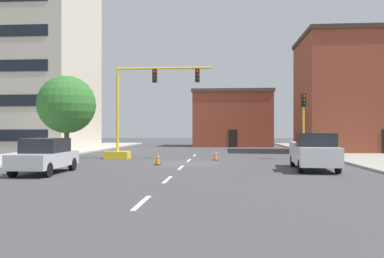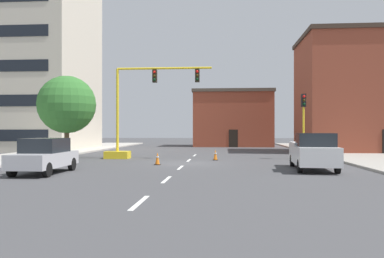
{
  "view_description": "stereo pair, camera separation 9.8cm",
  "coord_description": "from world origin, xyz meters",
  "px_view_note": "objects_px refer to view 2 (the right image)",
  "views": [
    {
      "loc": [
        2.4,
        -25.65,
        2.15
      ],
      "look_at": [
        0.02,
        5.02,
        2.22
      ],
      "focal_mm": 37.37,
      "sensor_mm": 36.0,
      "label": 1
    },
    {
      "loc": [
        2.5,
        -25.64,
        2.15
      ],
      "look_at": [
        0.02,
        5.02,
        2.22
      ],
      "focal_mm": 37.37,
      "sensor_mm": 36.0,
      "label": 2
    }
  ],
  "objects_px": {
    "traffic_signal_gantry": "(130,130)",
    "pickup_truck_white": "(313,152)",
    "traffic_cone_roadside_b": "(157,159)",
    "sedan_silver_near_left": "(45,155)",
    "traffic_cone_roadside_a": "(215,155)",
    "tree_left_near": "(67,105)",
    "traffic_light_pole_right": "(304,111)"
  },
  "relations": [
    {
      "from": "traffic_signal_gantry",
      "to": "traffic_cone_roadside_b",
      "type": "relative_size",
      "value": 10.24
    },
    {
      "from": "tree_left_near",
      "to": "sedan_silver_near_left",
      "type": "distance_m",
      "value": 11.11
    },
    {
      "from": "tree_left_near",
      "to": "traffic_cone_roadside_b",
      "type": "bearing_deg",
      "value": -32.58
    },
    {
      "from": "tree_left_near",
      "to": "traffic_cone_roadside_b",
      "type": "height_order",
      "value": "tree_left_near"
    },
    {
      "from": "sedan_silver_near_left",
      "to": "traffic_cone_roadside_b",
      "type": "height_order",
      "value": "sedan_silver_near_left"
    },
    {
      "from": "tree_left_near",
      "to": "sedan_silver_near_left",
      "type": "bearing_deg",
      "value": -73.55
    },
    {
      "from": "traffic_cone_roadside_a",
      "to": "pickup_truck_white",
      "type": "bearing_deg",
      "value": -49.88
    },
    {
      "from": "sedan_silver_near_left",
      "to": "traffic_cone_roadside_a",
      "type": "bearing_deg",
      "value": 48.52
    },
    {
      "from": "traffic_cone_roadside_b",
      "to": "tree_left_near",
      "type": "bearing_deg",
      "value": 147.42
    },
    {
      "from": "traffic_light_pole_right",
      "to": "pickup_truck_white",
      "type": "xyz_separation_m",
      "value": [
        -1.04,
        -7.89,
        -2.55
      ]
    },
    {
      "from": "traffic_signal_gantry",
      "to": "traffic_light_pole_right",
      "type": "relative_size",
      "value": 1.67
    },
    {
      "from": "traffic_signal_gantry",
      "to": "pickup_truck_white",
      "type": "bearing_deg",
      "value": -32.44
    },
    {
      "from": "traffic_signal_gantry",
      "to": "tree_left_near",
      "type": "distance_m",
      "value": 5.18
    },
    {
      "from": "pickup_truck_white",
      "to": "traffic_cone_roadside_b",
      "type": "relative_size",
      "value": 7.06
    },
    {
      "from": "traffic_signal_gantry",
      "to": "traffic_light_pole_right",
      "type": "bearing_deg",
      "value": 1.69
    },
    {
      "from": "sedan_silver_near_left",
      "to": "tree_left_near",
      "type": "bearing_deg",
      "value": 106.45
    },
    {
      "from": "pickup_truck_white",
      "to": "traffic_cone_roadside_a",
      "type": "bearing_deg",
      "value": 130.12
    },
    {
      "from": "tree_left_near",
      "to": "pickup_truck_white",
      "type": "bearing_deg",
      "value": -23.73
    },
    {
      "from": "pickup_truck_white",
      "to": "traffic_cone_roadside_b",
      "type": "height_order",
      "value": "pickup_truck_white"
    },
    {
      "from": "pickup_truck_white",
      "to": "traffic_signal_gantry",
      "type": "bearing_deg",
      "value": 147.56
    },
    {
      "from": "tree_left_near",
      "to": "traffic_cone_roadside_b",
      "type": "relative_size",
      "value": 8.0
    },
    {
      "from": "traffic_cone_roadside_b",
      "to": "sedan_silver_near_left",
      "type": "bearing_deg",
      "value": -132.17
    },
    {
      "from": "traffic_light_pole_right",
      "to": "traffic_cone_roadside_b",
      "type": "height_order",
      "value": "traffic_light_pole_right"
    },
    {
      "from": "sedan_silver_near_left",
      "to": "traffic_cone_roadside_a",
      "type": "height_order",
      "value": "sedan_silver_near_left"
    },
    {
      "from": "pickup_truck_white",
      "to": "sedan_silver_near_left",
      "type": "relative_size",
      "value": 1.22
    },
    {
      "from": "traffic_signal_gantry",
      "to": "sedan_silver_near_left",
      "type": "distance_m",
      "value": 10.65
    },
    {
      "from": "pickup_truck_white",
      "to": "traffic_cone_roadside_a",
      "type": "distance_m",
      "value": 8.4
    },
    {
      "from": "traffic_light_pole_right",
      "to": "sedan_silver_near_left",
      "type": "bearing_deg",
      "value": -143.66
    },
    {
      "from": "traffic_signal_gantry",
      "to": "tree_left_near",
      "type": "relative_size",
      "value": 1.28
    },
    {
      "from": "traffic_cone_roadside_a",
      "to": "sedan_silver_near_left",
      "type": "bearing_deg",
      "value": -131.48
    },
    {
      "from": "traffic_cone_roadside_a",
      "to": "traffic_cone_roadside_b",
      "type": "xyz_separation_m",
      "value": [
        -3.47,
        -4.06,
        0.0
      ]
    },
    {
      "from": "sedan_silver_near_left",
      "to": "traffic_cone_roadside_a",
      "type": "relative_size",
      "value": 5.84
    }
  ]
}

